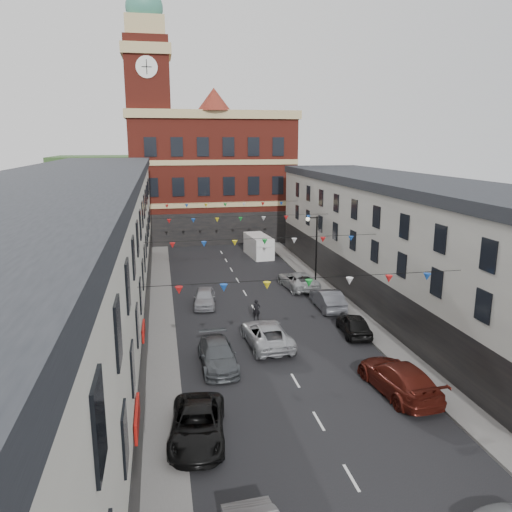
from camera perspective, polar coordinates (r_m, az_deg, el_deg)
ground at (r=30.88m, az=2.52°, el=-10.74°), size 160.00×160.00×0.00m
pavement_left at (r=31.96m, az=-10.65°, el=-9.97°), size 1.80×64.00×0.15m
pavement_right at (r=34.72m, az=13.00°, el=-8.19°), size 1.80×64.00×0.15m
terrace_left at (r=29.79m, az=-20.49°, el=-1.58°), size 8.40×56.00×10.70m
terrace_right at (r=34.76m, az=21.45°, el=-0.51°), size 8.40×56.00×9.70m
civic_building at (r=65.91m, az=-5.16°, el=9.19°), size 20.60×13.30×18.50m
clock_tower at (r=62.54m, az=-12.09°, el=14.99°), size 5.60×5.60×30.00m
distant_hill at (r=89.83m, az=-9.27°, el=8.06°), size 40.00×14.00×10.00m
street_lamp at (r=44.36m, az=6.63°, el=1.82°), size 1.10×0.36×6.00m
car_left_c at (r=22.43m, az=-6.69°, el=-18.63°), size 2.84×5.17×1.37m
car_left_d at (r=28.64m, az=-4.39°, el=-11.20°), size 2.04×4.87×1.40m
car_left_e at (r=38.71m, az=-5.89°, el=-4.74°), size 2.07×4.17×1.37m
car_right_c at (r=26.77m, az=16.00°, el=-13.24°), size 2.75×5.77×1.62m
car_right_d at (r=33.62m, az=11.13°, el=-7.68°), size 2.04×4.21×1.38m
car_right_e at (r=38.26m, az=8.20°, el=-4.90°), size 1.70×4.66×1.52m
car_right_f at (r=43.26m, az=4.80°, el=-2.76°), size 2.91×5.39×1.44m
moving_car at (r=31.31m, az=1.22°, el=-8.92°), size 2.75×5.47×1.48m
white_van at (r=55.02m, az=0.28°, el=1.17°), size 2.52×5.45×2.33m
pedestrian at (r=35.56m, az=0.05°, el=-6.18°), size 0.56×0.39×1.50m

